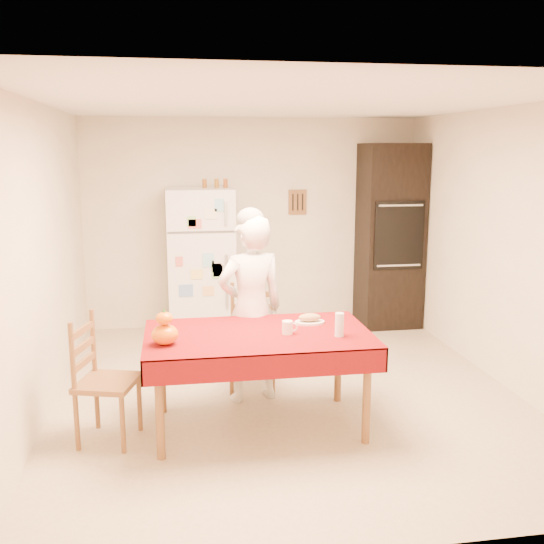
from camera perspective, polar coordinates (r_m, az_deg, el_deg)
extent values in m
plane|color=tan|center=(5.52, 1.31, -11.17)|extent=(4.50, 4.50, 0.00)
cube|color=beige|center=(7.37, -1.83, 4.61)|extent=(4.00, 0.02, 2.50)
cube|color=beige|center=(3.04, 9.17, -5.29)|extent=(4.00, 0.02, 2.50)
cube|color=beige|center=(5.19, -20.87, 1.04)|extent=(0.02, 4.50, 2.50)
cube|color=beige|center=(5.87, 20.96, 2.14)|extent=(0.02, 4.50, 2.50)
cube|color=white|center=(5.11, 1.44, 15.69)|extent=(4.00, 4.50, 0.02)
cube|color=brown|center=(7.42, 2.41, 6.60)|extent=(0.22, 0.02, 0.30)
cube|color=white|center=(7.01, -6.70, 0.89)|extent=(0.75, 0.70, 1.70)
cube|color=silver|center=(6.58, -4.38, 5.53)|extent=(0.03, 0.03, 0.25)
cube|color=silver|center=(6.69, -4.28, -0.87)|extent=(0.03, 0.03, 0.60)
cube|color=black|center=(7.47, 11.02, 3.34)|extent=(0.70, 0.60, 2.20)
cube|color=black|center=(7.17, 11.88, 3.39)|extent=(0.59, 0.02, 0.80)
cylinder|color=brown|center=(4.34, -10.53, -12.75)|extent=(0.06, 0.06, 0.71)
cylinder|color=brown|center=(5.06, -10.35, -9.17)|extent=(0.06, 0.06, 0.71)
cylinder|color=brown|center=(4.54, 8.90, -11.58)|extent=(0.06, 0.06, 0.71)
cylinder|color=brown|center=(5.23, 6.25, -8.35)|extent=(0.06, 0.06, 0.71)
cube|color=brown|center=(4.61, -1.31, -6.12)|extent=(1.60, 0.90, 0.04)
cube|color=#5A0B05|center=(4.60, -1.31, -5.81)|extent=(1.70, 1.00, 0.01)
cylinder|color=brown|center=(5.33, -3.83, -9.52)|extent=(0.04, 0.04, 0.43)
cylinder|color=brown|center=(5.65, -3.67, -8.30)|extent=(0.04, 0.04, 0.43)
cylinder|color=brown|center=(5.33, 0.09, -9.52)|extent=(0.04, 0.04, 0.43)
cylinder|color=brown|center=(5.65, 0.02, -8.29)|extent=(0.04, 0.04, 0.43)
cube|color=brown|center=(5.41, -1.86, -6.56)|extent=(0.47, 0.46, 0.04)
cube|color=brown|center=(5.50, -1.86, -3.54)|extent=(0.36, 0.08, 0.50)
cylinder|color=brown|center=(4.53, -13.88, -13.77)|extent=(0.04, 0.04, 0.43)
cylinder|color=brown|center=(4.65, -17.91, -13.30)|extent=(0.04, 0.04, 0.43)
cylinder|color=brown|center=(4.84, -12.36, -12.03)|extent=(0.04, 0.04, 0.43)
cylinder|color=brown|center=(4.95, -16.16, -11.65)|extent=(0.04, 0.04, 0.43)
cube|color=brown|center=(4.65, -15.23, -10.01)|extent=(0.50, 0.51, 0.04)
cube|color=brown|center=(4.63, -17.35, -6.94)|extent=(0.13, 0.35, 0.50)
imported|color=silver|center=(5.12, -1.99, -3.52)|extent=(0.65, 0.50, 1.60)
cylinder|color=white|center=(4.56, 1.46, -5.24)|extent=(0.08, 0.08, 0.10)
ellipsoid|color=#D53B05|center=(4.38, -10.05, -5.81)|extent=(0.19, 0.19, 0.14)
ellipsoid|color=#C34104|center=(4.35, -10.10, -4.32)|extent=(0.12, 0.12, 0.09)
cylinder|color=silver|center=(4.52, 6.37, -4.94)|extent=(0.07, 0.07, 0.18)
cylinder|color=silver|center=(4.85, 3.57, -4.75)|extent=(0.24, 0.24, 0.02)
ellipsoid|color=#9E814E|center=(4.84, 3.57, -4.29)|extent=(0.18, 0.10, 0.06)
cylinder|color=brown|center=(6.96, -6.37, 8.29)|extent=(0.05, 0.05, 0.10)
cylinder|color=#95611B|center=(6.97, -5.23, 8.31)|extent=(0.05, 0.05, 0.10)
cylinder|color=#994D1B|center=(6.97, -4.40, 8.33)|extent=(0.05, 0.05, 0.10)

